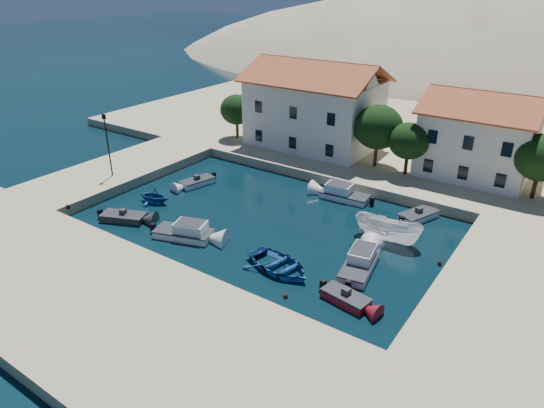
{
  "coord_description": "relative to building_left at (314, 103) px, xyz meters",
  "views": [
    {
      "loc": [
        21.39,
        -19.95,
        19.14
      ],
      "look_at": [
        0.71,
        9.85,
        2.0
      ],
      "focal_mm": 32.0,
      "sensor_mm": 36.0,
      "label": 1
    }
  ],
  "objects": [
    {
      "name": "lamppost",
      "position": [
        -11.5,
        -20.0,
        -1.18
      ],
      "size": [
        0.35,
        0.25,
        6.22
      ],
      "color": "black",
      "rests_on": "quay_west"
    },
    {
      "name": "cabin_cruiser_east",
      "position": [
        15.74,
        -20.2,
        -5.46
      ],
      "size": [
        2.76,
        5.07,
        1.6
      ],
      "rotation": [
        0.0,
        0.0,
        1.75
      ],
      "color": "white",
      "rests_on": "ground"
    },
    {
      "name": "bollards",
      "position": [
        8.8,
        -24.13,
        -4.79
      ],
      "size": [
        29.36,
        9.56,
        0.3
      ],
      "color": "black",
      "rests_on": "ground"
    },
    {
      "name": "building_mid",
      "position": [
        18.0,
        1.0,
        -0.71
      ],
      "size": [
        10.5,
        8.4,
        8.3
      ],
      "color": "white",
      "rests_on": "quay_north"
    },
    {
      "name": "motorboat_white_ne",
      "position": [
        16.42,
        -9.89,
        -5.64
      ],
      "size": [
        2.9,
        3.98,
        1.25
      ],
      "rotation": [
        0.0,
        0.0,
        1.19
      ],
      "color": "white",
      "rests_on": "ground"
    },
    {
      "name": "quay_west",
      "position": [
        -13.0,
        -18.0,
        -5.44
      ],
      "size": [
        8.0,
        20.0,
        1.0
      ],
      "primitive_type": "cube",
      "color": "tan",
      "rests_on": "ground"
    },
    {
      "name": "quay_east",
      "position": [
        26.5,
        -18.0,
        -5.44
      ],
      "size": [
        11.0,
        20.0,
        1.0
      ],
      "primitive_type": "cube",
      "color": "tan",
      "rests_on": "ground"
    },
    {
      "name": "quay_south",
      "position": [
        6.0,
        -34.0,
        -5.44
      ],
      "size": [
        52.0,
        12.0,
        1.0
      ],
      "primitive_type": "cube",
      "color": "tan",
      "rests_on": "ground"
    },
    {
      "name": "motorboat_red_se",
      "position": [
        16.68,
        -24.16,
        -5.64
      ],
      "size": [
        3.35,
        1.89,
        1.25
      ],
      "rotation": [
        0.0,
        0.0,
        -0.16
      ],
      "color": "maroon",
      "rests_on": "ground"
    },
    {
      "name": "motorboat_grey_sw",
      "position": [
        -4.33,
        -24.67,
        -5.64
      ],
      "size": [
        4.13,
        3.0,
        1.25
      ],
      "rotation": [
        0.0,
        0.0,
        0.4
      ],
      "color": "#2E2F33",
      "rests_on": "ground"
    },
    {
      "name": "quay_north",
      "position": [
        8.0,
        10.0,
        -5.44
      ],
      "size": [
        80.0,
        36.0,
        1.0
      ],
      "primitive_type": "cube",
      "color": "tan",
      "rests_on": "ground"
    },
    {
      "name": "boat_east",
      "position": [
        15.71,
        -15.07,
        -5.94
      ],
      "size": [
        5.61,
        2.16,
        2.16
      ],
      "primitive_type": "imported",
      "rotation": [
        0.0,
        0.0,
        1.58
      ],
      "color": "white",
      "rests_on": "ground"
    },
    {
      "name": "cabin_cruiser_north",
      "position": [
        9.33,
        -9.89,
        -5.46
      ],
      "size": [
        4.7,
        2.27,
        1.6
      ],
      "rotation": [
        0.0,
        0.0,
        3.22
      ],
      "color": "white",
      "rests_on": "ground"
    },
    {
      "name": "trees",
      "position": [
        10.51,
        -2.54,
        -1.1
      ],
      "size": [
        37.3,
        5.3,
        6.45
      ],
      "color": "#382314",
      "rests_on": "quay_north"
    },
    {
      "name": "motorboat_white_west",
      "position": [
        -4.48,
        -15.26,
        -5.64
      ],
      "size": [
        2.31,
        3.77,
        1.25
      ],
      "rotation": [
        0.0,
        0.0,
        -1.8
      ],
      "color": "white",
      "rests_on": "ground"
    },
    {
      "name": "ground",
      "position": [
        6.0,
        -28.0,
        -5.94
      ],
      "size": [
        400.0,
        400.0,
        0.0
      ],
      "primitive_type": "plane",
      "color": "black",
      "rests_on": "ground"
    },
    {
      "name": "cabin_cruiser_south",
      "position": [
        2.02,
        -23.87,
        -5.46
      ],
      "size": [
        5.11,
        3.36,
        1.6
      ],
      "rotation": [
        0.0,
        0.0,
        0.31
      ],
      "color": "white",
      "rests_on": "ground"
    },
    {
      "name": "building_left",
      "position": [
        0.0,
        0.0,
        0.0
      ],
      "size": [
        14.7,
        9.45,
        9.7
      ],
      "color": "white",
      "rests_on": "quay_north"
    },
    {
      "name": "rowboat_south",
      "position": [
        10.98,
        -23.47,
        -5.94
      ],
      "size": [
        6.06,
        4.87,
        1.11
      ],
      "primitive_type": "imported",
      "rotation": [
        0.0,
        0.0,
        1.36
      ],
      "color": "navy",
      "rests_on": "ground"
    },
    {
      "name": "rowboat_west",
      "position": [
        -4.92,
        -20.6,
        -5.94
      ],
      "size": [
        3.64,
        3.3,
        1.66
      ],
      "primitive_type": "imported",
      "rotation": [
        0.0,
        0.0,
        -1.37
      ],
      "color": "navy",
      "rests_on": "ground"
    }
  ]
}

